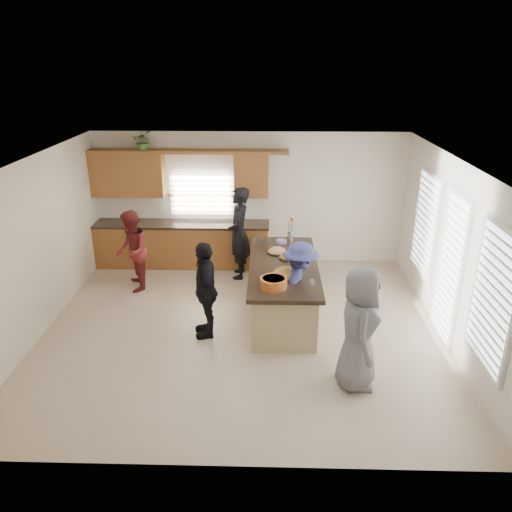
{
  "coord_description": "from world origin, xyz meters",
  "views": [
    {
      "loc": [
        0.43,
        -7.24,
        4.24
      ],
      "look_at": [
        0.21,
        0.39,
        1.15
      ],
      "focal_mm": 35.0,
      "sensor_mm": 36.0,
      "label": 1
    }
  ],
  "objects_px": {
    "salad_bowl": "(274,282)",
    "woman_right_back": "(300,288)",
    "island": "(283,291)",
    "woman_right_front": "(359,328)",
    "woman_left_front": "(206,290)",
    "woman_left_back": "(239,233)",
    "woman_left_mid": "(132,251)"
  },
  "relations": [
    {
      "from": "island",
      "to": "woman_left_back",
      "type": "distance_m",
      "value": 1.87
    },
    {
      "from": "island",
      "to": "woman_left_back",
      "type": "bearing_deg",
      "value": 118.03
    },
    {
      "from": "island",
      "to": "woman_left_back",
      "type": "height_order",
      "value": "woman_left_back"
    },
    {
      "from": "woman_right_back",
      "to": "woman_right_front",
      "type": "distance_m",
      "value": 1.59
    },
    {
      "from": "woman_right_front",
      "to": "salad_bowl",
      "type": "bearing_deg",
      "value": 48.97
    },
    {
      "from": "woman_left_mid",
      "to": "woman_right_back",
      "type": "bearing_deg",
      "value": 49.16
    },
    {
      "from": "woman_left_back",
      "to": "woman_left_mid",
      "type": "xyz_separation_m",
      "value": [
        -1.99,
        -0.66,
        -0.15
      ]
    },
    {
      "from": "island",
      "to": "woman_left_front",
      "type": "xyz_separation_m",
      "value": [
        -1.24,
        -0.7,
        0.35
      ]
    },
    {
      "from": "woman_left_mid",
      "to": "woman_left_front",
      "type": "height_order",
      "value": "woman_left_front"
    },
    {
      "from": "woman_left_mid",
      "to": "woman_left_back",
      "type": "bearing_deg",
      "value": 93.18
    },
    {
      "from": "salad_bowl",
      "to": "woman_right_back",
      "type": "height_order",
      "value": "woman_right_back"
    },
    {
      "from": "salad_bowl",
      "to": "woman_right_front",
      "type": "height_order",
      "value": "woman_right_front"
    },
    {
      "from": "woman_left_back",
      "to": "woman_right_back",
      "type": "distance_m",
      "value": 2.42
    },
    {
      "from": "woman_left_mid",
      "to": "woman_left_front",
      "type": "bearing_deg",
      "value": 29.08
    },
    {
      "from": "woman_left_front",
      "to": "woman_right_front",
      "type": "relative_size",
      "value": 0.91
    },
    {
      "from": "woman_left_back",
      "to": "woman_right_back",
      "type": "relative_size",
      "value": 1.21
    },
    {
      "from": "woman_left_front",
      "to": "salad_bowl",
      "type": "bearing_deg",
      "value": 67.94
    },
    {
      "from": "woman_left_back",
      "to": "woman_right_back",
      "type": "height_order",
      "value": "woman_left_back"
    },
    {
      "from": "island",
      "to": "salad_bowl",
      "type": "bearing_deg",
      "value": -100.77
    },
    {
      "from": "woman_left_back",
      "to": "island",
      "type": "bearing_deg",
      "value": 26.7
    },
    {
      "from": "woman_left_mid",
      "to": "woman_right_back",
      "type": "relative_size",
      "value": 1.02
    },
    {
      "from": "woman_left_mid",
      "to": "woman_right_front",
      "type": "xyz_separation_m",
      "value": [
        3.8,
        -2.91,
        0.09
      ]
    },
    {
      "from": "island",
      "to": "woman_right_front",
      "type": "distance_m",
      "value": 2.23
    },
    {
      "from": "woman_left_back",
      "to": "woman_left_front",
      "type": "xyz_separation_m",
      "value": [
        -0.39,
        -2.3,
        -0.13
      ]
    },
    {
      "from": "salad_bowl",
      "to": "woman_right_front",
      "type": "relative_size",
      "value": 0.24
    },
    {
      "from": "salad_bowl",
      "to": "woman_left_mid",
      "type": "distance_m",
      "value": 3.26
    },
    {
      "from": "island",
      "to": "woman_left_front",
      "type": "bearing_deg",
      "value": -150.54
    },
    {
      "from": "woman_left_back",
      "to": "woman_left_mid",
      "type": "height_order",
      "value": "woman_left_back"
    },
    {
      "from": "island",
      "to": "salad_bowl",
      "type": "relative_size",
      "value": 6.52
    },
    {
      "from": "woman_left_front",
      "to": "woman_right_back",
      "type": "bearing_deg",
      "value": 85.07
    },
    {
      "from": "woman_left_mid",
      "to": "woman_left_front",
      "type": "xyz_separation_m",
      "value": [
        1.6,
        -1.64,
        0.01
      ]
    },
    {
      "from": "salad_bowl",
      "to": "woman_left_mid",
      "type": "height_order",
      "value": "woman_left_mid"
    }
  ]
}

